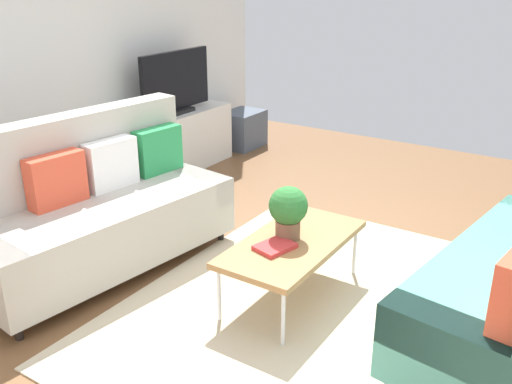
% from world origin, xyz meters
% --- Properties ---
extents(ground_plane, '(7.68, 7.68, 0.00)m').
position_xyz_m(ground_plane, '(0.00, 0.00, 0.00)').
color(ground_plane, brown).
extents(wall_far, '(6.40, 0.12, 2.90)m').
position_xyz_m(wall_far, '(0.00, 2.80, 1.45)').
color(wall_far, white).
rests_on(wall_far, ground_plane).
extents(area_rug, '(2.90, 2.20, 0.01)m').
position_xyz_m(area_rug, '(-0.14, -0.07, 0.01)').
color(area_rug, beige).
rests_on(area_rug, ground_plane).
extents(couch_beige, '(1.99, 1.08, 1.10)m').
position_xyz_m(couch_beige, '(-0.47, 1.55, 0.45)').
color(couch_beige, '#B2ADA3').
rests_on(couch_beige, ground_plane).
extents(coffee_table, '(1.10, 0.56, 0.42)m').
position_xyz_m(coffee_table, '(-0.09, 0.13, 0.39)').
color(coffee_table, '#9E7042').
rests_on(coffee_table, ground_plane).
extents(tv_console, '(1.40, 0.44, 0.64)m').
position_xyz_m(tv_console, '(1.48, 2.46, 0.32)').
color(tv_console, silver).
rests_on(tv_console, ground_plane).
extents(tv, '(1.00, 0.20, 0.64)m').
position_xyz_m(tv, '(1.48, 2.44, 0.95)').
color(tv, black).
rests_on(tv, tv_console).
extents(storage_trunk, '(0.52, 0.40, 0.44)m').
position_xyz_m(storage_trunk, '(2.58, 2.36, 0.22)').
color(storage_trunk, '#4C5666').
rests_on(storage_trunk, ground_plane).
extents(potted_plant, '(0.26, 0.26, 0.35)m').
position_xyz_m(potted_plant, '(-0.07, 0.18, 0.62)').
color(potted_plant, brown).
rests_on(potted_plant, coffee_table).
extents(table_book_0, '(0.28, 0.23, 0.03)m').
position_xyz_m(table_book_0, '(-0.25, 0.17, 0.43)').
color(table_book_0, red).
rests_on(table_book_0, coffee_table).
extents(vase_0, '(0.09, 0.09, 0.17)m').
position_xyz_m(vase_0, '(0.90, 2.51, 0.72)').
color(vase_0, '#33B29E').
rests_on(vase_0, tv_console).
extents(bottle_0, '(0.04, 0.04, 0.24)m').
position_xyz_m(bottle_0, '(1.05, 2.42, 0.76)').
color(bottle_0, '#3F8C4C').
rests_on(bottle_0, tv_console).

